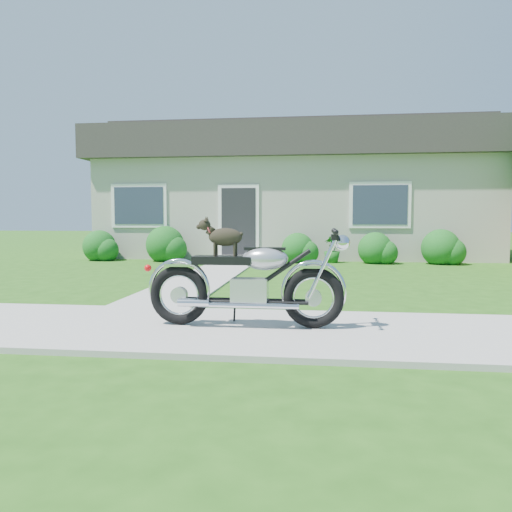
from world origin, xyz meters
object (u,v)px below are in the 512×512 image
at_px(house, 295,191).
at_px(motorcycle_with_dog, 249,280).
at_px(potted_plant_left, 169,248).
at_px(potted_plant_right, 332,249).

xyz_separation_m(house, motorcycle_with_dog, (0.06, -11.94, -1.60)).
relative_size(potted_plant_left, potted_plant_right, 0.94).
bearing_deg(motorcycle_with_dog, potted_plant_right, 82.49).
distance_m(potted_plant_left, potted_plant_right, 4.65).
xyz_separation_m(house, potted_plant_right, (1.18, -3.44, -1.77)).
bearing_deg(motorcycle_with_dog, house, 90.30).
relative_size(potted_plant_right, motorcycle_with_dog, 0.35).
xyz_separation_m(house, potted_plant_left, (-3.47, -3.44, -1.79)).
height_order(potted_plant_left, motorcycle_with_dog, motorcycle_with_dog).
xyz_separation_m(potted_plant_right, motorcycle_with_dog, (-1.12, -8.50, 0.16)).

